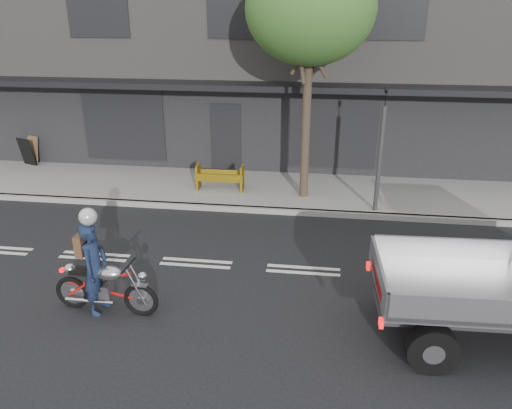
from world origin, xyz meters
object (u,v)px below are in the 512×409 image
Objects in this scene: street_tree at (310,9)px; rider at (95,269)px; construction_barrier at (219,179)px; sandwich_board at (27,152)px; motorcycle at (105,286)px; traffic_light_pole at (380,157)px.

rider is at bearing -119.63° from street_tree.
rider is (-3.55, -6.24, -4.38)m from street_tree.
construction_barrier is (1.02, 6.21, -0.34)m from rider.
rider is 1.85× the size of sandwich_board.
street_tree reaches higher than sandwich_board.
motorcycle is at bearing -30.69° from sandwich_board.
motorcycle is at bearing -118.58° from street_tree.
construction_barrier is (-4.53, 0.82, -1.10)m from traffic_light_pole.
motorcycle is 10.10m from sandwich_board.
sandwich_board reaches higher than construction_barrier.
street_tree is 10.86m from sandwich_board.
traffic_light_pole is at bearing 8.70° from sandwich_board.
rider is 1.24× the size of construction_barrier.
street_tree is 3.27× the size of motorcycle.
rider reaches higher than sandwich_board.
sandwich_board is at bearing 167.79° from traffic_light_pole.
motorcycle is 0.38m from rider.
street_tree is at bearing 156.97° from traffic_light_pole.
street_tree is at bearing 64.64° from motorcycle.
street_tree reaches higher than construction_barrier.
street_tree is 5.36m from construction_barrier.
rider is 6.30m from construction_barrier.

